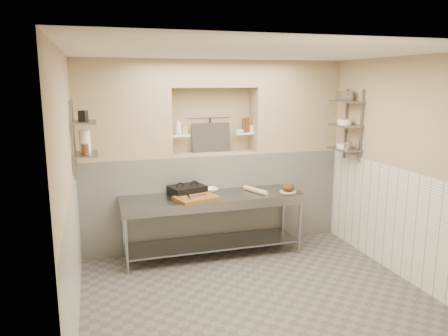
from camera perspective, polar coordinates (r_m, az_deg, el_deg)
name	(u,v)px	position (r m, az deg, el deg)	size (l,w,h in m)	color
floor	(252,294)	(5.53, 3.63, -16.14)	(4.00, 3.90, 0.10)	#46423E
ceiling	(255,48)	(4.92, 4.06, 15.38)	(4.00, 3.90, 0.10)	silver
wall_left	(64,191)	(4.73, -20.13, -2.84)	(0.10, 3.90, 2.80)	tan
wall_right	(403,168)	(6.05, 22.32, 0.00)	(0.10, 3.90, 2.80)	tan
wall_back	(209,151)	(6.90, -2.01, 2.18)	(4.00, 0.10, 2.80)	tan
wall_front	(351,237)	(3.31, 16.23, -8.63)	(4.00, 0.10, 2.80)	tan
backwall_lower	(213,198)	(6.82, -1.43, -3.97)	(4.00, 0.40, 1.40)	white
alcove_sill	(213,153)	(6.66, -1.46, 1.93)	(1.30, 0.40, 0.02)	tan
backwall_pillar_left	(122,110)	(6.36, -13.17, 7.45)	(1.35, 0.40, 1.40)	tan
backwall_pillar_right	(293,106)	(7.05, 9.05, 7.96)	(1.35, 0.40, 1.40)	tan
backwall_header	(212,74)	(6.57, -1.52, 12.22)	(1.30, 0.40, 0.40)	tan
wainscot_left	(75,255)	(4.94, -18.86, -10.70)	(0.02, 3.90, 1.40)	white
wainscot_right	(395,220)	(6.18, 21.40, -6.40)	(0.02, 3.90, 1.40)	white
alcove_shelf_left	(180,136)	(6.51, -5.74, 4.23)	(0.28, 0.16, 0.03)	white
alcove_shelf_right	(244,133)	(6.77, 2.62, 4.55)	(0.28, 0.16, 0.03)	white
utensil_rail	(210,117)	(6.76, -1.87, 6.68)	(0.02, 0.02, 0.70)	gray
hanging_steel	(210,128)	(6.76, -1.82, 5.23)	(0.02, 0.02, 0.30)	black
splash_panel	(211,138)	(6.72, -1.70, 4.00)	(0.60, 0.02, 0.45)	#383330
shelf_rail_left_a	(74,137)	(5.89, -19.04, 3.89)	(0.03, 0.03, 0.95)	slate
shelf_rail_left_b	(72,141)	(5.49, -19.18, 3.37)	(0.03, 0.03, 0.95)	slate
wall_shelf_left_lower	(86,154)	(5.71, -17.63, 1.73)	(0.30, 0.50, 0.03)	slate
wall_shelf_left_upper	(84,122)	(5.66, -17.87, 5.72)	(0.30, 0.50, 0.03)	slate
shelf_rail_right_a	(346,124)	(6.95, 15.64, 5.57)	(0.03, 0.03, 1.05)	slate
shelf_rail_right_b	(361,127)	(6.62, 17.49, 5.19)	(0.03, 0.03, 1.05)	slate
wall_shelf_right_lower	(344,149)	(6.75, 15.42, 2.42)	(0.30, 0.50, 0.03)	slate
wall_shelf_right_mid	(345,125)	(6.71, 15.58, 5.37)	(0.30, 0.50, 0.03)	slate
wall_shelf_right_upper	(347,102)	(6.68, 15.74, 8.36)	(0.30, 0.50, 0.03)	slate
prep_table	(213,213)	(6.27, -1.45, -5.90)	(2.60, 0.70, 0.90)	gray
panini_press	(187,190)	(6.25, -4.84, -2.91)	(0.57, 0.48, 0.13)	black
cutting_board	(196,198)	(5.97, -3.63, -3.97)	(0.56, 0.39, 0.05)	brown
knife_blade	(199,196)	(6.02, -3.25, -3.61)	(0.24, 0.03, 0.01)	gray
tongs	(189,197)	(5.94, -4.59, -3.76)	(0.02, 0.02, 0.27)	gray
mixing_bowl	(211,190)	(6.41, -1.76, -2.87)	(0.22, 0.22, 0.05)	white
rolling_pin	(256,190)	(6.37, 4.14, -2.92)	(0.07, 0.07, 0.45)	tan
bread_board	(288,191)	(6.46, 8.35, -3.05)	(0.24, 0.24, 0.01)	tan
bread_loaf	(288,187)	(6.45, 8.36, -2.50)	(0.19, 0.19, 0.11)	#4C2D19
bottle_soap	(178,127)	(6.47, -5.97, 5.39)	(0.10, 0.10, 0.25)	white
jar_alcove	(185,130)	(6.53, -5.18, 4.90)	(0.08, 0.08, 0.12)	tan
bowl_alcove	(240,131)	(6.74, 2.08, 4.83)	(0.14, 0.14, 0.05)	white
condiment_a	(247,125)	(6.77, 3.01, 5.65)	(0.06, 0.06, 0.23)	#4F2912
condiment_b	(244,125)	(6.77, 2.58, 5.60)	(0.06, 0.06, 0.22)	#4F2912
condiment_c	(252,129)	(6.82, 3.62, 5.15)	(0.06, 0.06, 0.11)	white
jug_left	(85,141)	(5.77, -17.71, 3.35)	(0.14, 0.14, 0.28)	white
jar_left	(85,149)	(5.60, -17.68, 2.34)	(0.09, 0.09, 0.13)	#4F2912
box_left_upper	(83,116)	(5.66, -17.92, 6.51)	(0.09, 0.09, 0.13)	black
bowl_right	(343,146)	(6.77, 15.33, 2.81)	(0.20, 0.20, 0.06)	white
canister_right	(348,145)	(6.67, 15.83, 2.89)	(0.11, 0.11, 0.11)	gray
bowl_right_mid	(345,122)	(6.73, 15.47, 5.83)	(0.21, 0.21, 0.08)	white
basket_right	(344,96)	(6.74, 15.46, 9.10)	(0.18, 0.22, 0.14)	gray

